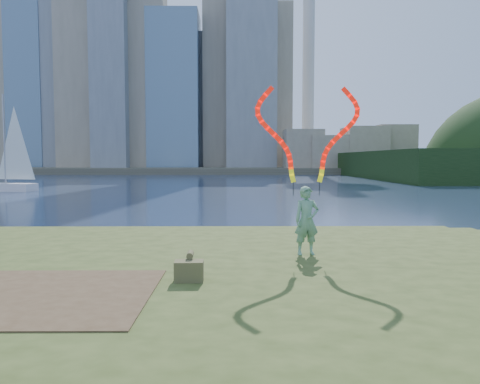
{
  "coord_description": "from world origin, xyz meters",
  "views": [
    {
      "loc": [
        0.65,
        -10.05,
        2.82
      ],
      "look_at": [
        0.77,
        1.0,
        2.05
      ],
      "focal_mm": 35.0,
      "sensor_mm": 36.0,
      "label": 1
    }
  ],
  "objects": [
    {
      "name": "canvas_bag",
      "position": [
        -0.12,
        -2.38,
        0.99
      ],
      "size": [
        0.49,
        0.56,
        0.46
      ],
      "rotation": [
        0.0,
        0.0,
        0.03
      ],
      "color": "brown",
      "rests_on": "grassy_knoll"
    },
    {
      "name": "far_shore",
      "position": [
        0.0,
        95.0,
        0.6
      ],
      "size": [
        320.0,
        40.0,
        1.2
      ],
      "primitive_type": "cube",
      "color": "#4C4738",
      "rests_on": "ground"
    },
    {
      "name": "ground",
      "position": [
        0.0,
        0.0,
        0.0
      ],
      "size": [
        320.0,
        320.0,
        0.0
      ],
      "primitive_type": "plane",
      "color": "#1B2843",
      "rests_on": "ground"
    },
    {
      "name": "woman_with_ribbons",
      "position": [
        2.17,
        -0.2,
        2.25
      ],
      "size": [
        1.96,
        0.5,
        3.86
      ],
      "rotation": [
        0.0,
        0.0,
        0.17
      ],
      "color": "#1A6736",
      "rests_on": "grassy_knoll"
    },
    {
      "name": "grassy_knoll",
      "position": [
        0.0,
        -2.3,
        0.34
      ],
      "size": [
        20.0,
        18.0,
        0.8
      ],
      "color": "#344317",
      "rests_on": "ground"
    },
    {
      "name": "observation_tower",
      "position": [
        18.0,
        102.0,
        39.11
      ],
      "size": [
        10.0,
        10.0,
        58.0
      ],
      "color": "silver",
      "rests_on": "far_shore"
    },
    {
      "name": "sailboat",
      "position": [
        -19.47,
        31.58,
        1.48
      ],
      "size": [
        5.72,
        2.88,
        8.59
      ],
      "rotation": [
        0.0,
        0.0,
        -0.23
      ],
      "color": "white",
      "rests_on": "ground"
    },
    {
      "name": "dirt_patch",
      "position": [
        -2.2,
        -3.2,
        0.81
      ],
      "size": [
        3.2,
        3.0,
        0.02
      ],
      "primitive_type": "cube",
      "color": "#47331E",
      "rests_on": "grassy_knoll"
    }
  ]
}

